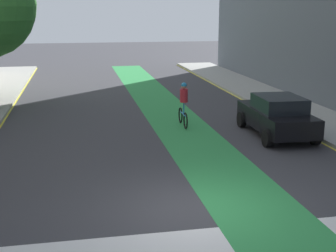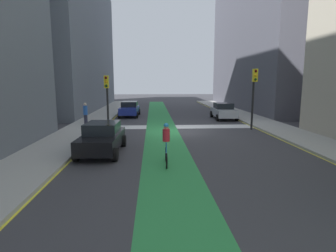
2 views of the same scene
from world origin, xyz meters
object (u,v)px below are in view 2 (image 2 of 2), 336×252
at_px(car_blue_right_near, 130,109).
at_px(traffic_signal_near_right, 107,92).
at_px(pedestrian_sidewalk_right_a, 86,114).
at_px(traffic_signal_near_left, 254,88).
at_px(car_black_right_far, 102,138).
at_px(car_silver_left_near, 224,111).
at_px(cyclist_in_lane, 166,143).

bearing_deg(car_blue_right_near, traffic_signal_near_right, 81.76).
bearing_deg(pedestrian_sidewalk_right_a, traffic_signal_near_right, 153.49).
bearing_deg(traffic_signal_near_left, car_black_right_far, 31.81).
height_order(car_black_right_far, pedestrian_sidewalk_right_a, pedestrian_sidewalk_right_a).
xyz_separation_m(traffic_signal_near_left, pedestrian_sidewalk_right_a, (13.05, -2.25, -2.12)).
relative_size(car_silver_left_near, pedestrian_sidewalk_right_a, 2.36).
height_order(cyclist_in_lane, pedestrian_sidewalk_right_a, pedestrian_sidewalk_right_a).
distance_m(car_blue_right_near, pedestrian_sidewalk_right_a, 7.19).
xyz_separation_m(traffic_signal_near_left, car_blue_right_near, (10.01, -8.76, -2.39)).
xyz_separation_m(cyclist_in_lane, pedestrian_sidewalk_right_a, (6.05, -10.71, 0.10)).
distance_m(traffic_signal_near_left, car_blue_right_near, 13.52).
bearing_deg(car_blue_right_near, pedestrian_sidewalk_right_a, 65.04).
height_order(car_silver_left_near, pedestrian_sidewalk_right_a, pedestrian_sidewalk_right_a).
height_order(traffic_signal_near_right, pedestrian_sidewalk_right_a, traffic_signal_near_right).
bearing_deg(car_black_right_far, cyclist_in_lane, 146.09).
bearing_deg(traffic_signal_near_left, car_blue_right_near, -41.19).
bearing_deg(traffic_signal_near_right, pedestrian_sidewalk_right_a, -26.51).
height_order(car_blue_right_near, pedestrian_sidewalk_right_a, pedestrian_sidewalk_right_a).
height_order(car_blue_right_near, car_black_right_far, same).
bearing_deg(cyclist_in_lane, traffic_signal_near_left, -129.62).
bearing_deg(car_black_right_far, traffic_signal_near_right, -83.15).
bearing_deg(car_black_right_far, pedestrian_sidewalk_right_a, -71.53).
relative_size(car_silver_left_near, cyclist_in_lane, 2.29).
distance_m(car_blue_right_near, cyclist_in_lane, 17.49).
distance_m(car_silver_left_near, pedestrian_sidewalk_right_a, 13.03).
bearing_deg(cyclist_in_lane, car_blue_right_near, -80.08).
bearing_deg(cyclist_in_lane, traffic_signal_near_right, -67.18).
height_order(traffic_signal_near_right, car_blue_right_near, traffic_signal_near_right).
bearing_deg(car_silver_left_near, traffic_signal_near_right, 24.93).
bearing_deg(pedestrian_sidewalk_right_a, cyclist_in_lane, 119.45).
relative_size(traffic_signal_near_right, traffic_signal_near_left, 0.90).
xyz_separation_m(traffic_signal_near_right, car_black_right_far, (-0.91, 7.60, -2.08)).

